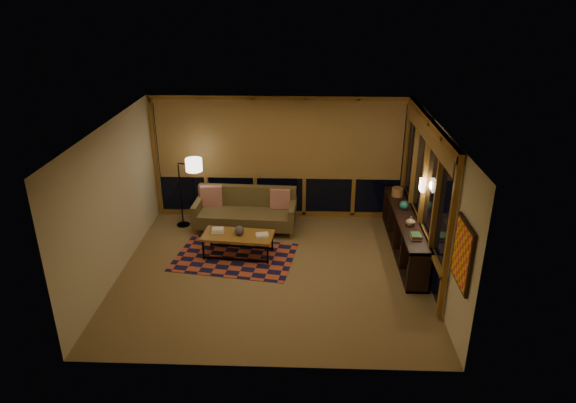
{
  "coord_description": "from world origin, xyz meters",
  "views": [
    {
      "loc": [
        0.58,
        -8.03,
        4.85
      ],
      "look_at": [
        0.25,
        0.58,
        1.14
      ],
      "focal_mm": 32.0,
      "sensor_mm": 36.0,
      "label": 1
    }
  ],
  "objects_px": {
    "sofa": "(245,211)",
    "floor_lamp": "(180,192)",
    "coffee_table": "(238,245)",
    "bookshelf": "(404,233)"
  },
  "relations": [
    {
      "from": "sofa",
      "to": "coffee_table",
      "type": "relative_size",
      "value": 1.56
    },
    {
      "from": "sofa",
      "to": "floor_lamp",
      "type": "distance_m",
      "value": 1.43
    },
    {
      "from": "coffee_table",
      "to": "bookshelf",
      "type": "relative_size",
      "value": 0.44
    },
    {
      "from": "sofa",
      "to": "coffee_table",
      "type": "distance_m",
      "value": 1.14
    },
    {
      "from": "coffee_table",
      "to": "bookshelf",
      "type": "xyz_separation_m",
      "value": [
        3.19,
        0.31,
        0.16
      ]
    },
    {
      "from": "floor_lamp",
      "to": "bookshelf",
      "type": "height_order",
      "value": "floor_lamp"
    },
    {
      "from": "floor_lamp",
      "to": "bookshelf",
      "type": "distance_m",
      "value": 4.67
    },
    {
      "from": "coffee_table",
      "to": "floor_lamp",
      "type": "xyz_separation_m",
      "value": [
        -1.37,
        1.28,
        0.55
      ]
    },
    {
      "from": "sofa",
      "to": "coffee_table",
      "type": "xyz_separation_m",
      "value": [
        -0.01,
        -1.12,
        -0.2
      ]
    },
    {
      "from": "coffee_table",
      "to": "bookshelf",
      "type": "distance_m",
      "value": 3.21
    }
  ]
}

